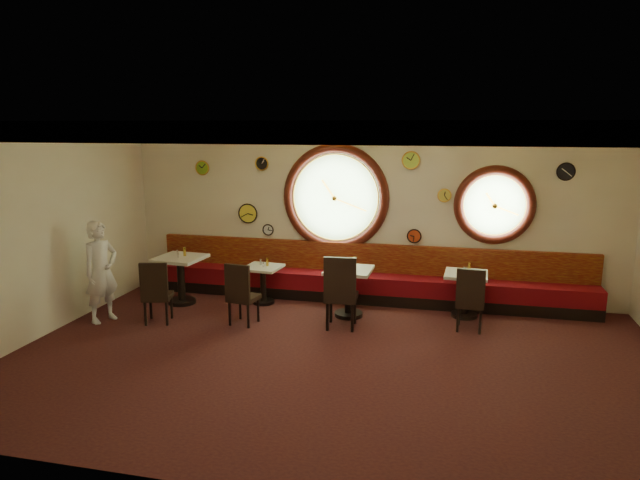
{
  "coord_description": "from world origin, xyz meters",
  "views": [
    {
      "loc": [
        1.49,
        -7.19,
        3.18
      ],
      "look_at": [
        -0.38,
        0.8,
        1.5
      ],
      "focal_mm": 32.0,
      "sensor_mm": 36.0,
      "label": 1
    }
  ],
  "objects_px": {
    "condiment_c_bottle": "(354,263)",
    "table_d": "(465,289)",
    "condiment_d_bottle": "(469,268)",
    "condiment_c_salt": "(346,264)",
    "table_b": "(263,280)",
    "chair_c": "(341,288)",
    "condiment_b_bottle": "(267,262)",
    "chair_b": "(241,290)",
    "condiment_c_pepper": "(350,267)",
    "condiment_a_salt": "(177,253)",
    "chair_d": "(470,295)",
    "chair_a": "(156,289)",
    "condiment_a_bottle": "(185,252)",
    "condiment_b_salt": "(261,262)",
    "condiment_d_salt": "(464,269)",
    "table_c": "(349,286)",
    "condiment_b_pepper": "(263,265)",
    "table_a": "(181,274)",
    "condiment_d_pepper": "(466,270)",
    "waiter": "(101,272)",
    "condiment_a_pepper": "(178,255)"
  },
  "relations": [
    {
      "from": "condiment_c_bottle",
      "to": "table_d",
      "type": "bearing_deg",
      "value": 10.73
    },
    {
      "from": "condiment_d_bottle",
      "to": "condiment_c_salt",
      "type": "bearing_deg",
      "value": -169.47
    },
    {
      "from": "table_b",
      "to": "condiment_d_bottle",
      "type": "height_order",
      "value": "condiment_d_bottle"
    },
    {
      "from": "chair_c",
      "to": "condiment_b_bottle",
      "type": "height_order",
      "value": "chair_c"
    },
    {
      "from": "chair_b",
      "to": "condiment_c_pepper",
      "type": "xyz_separation_m",
      "value": [
        1.62,
        0.77,
        0.29
      ]
    },
    {
      "from": "table_b",
      "to": "condiment_a_salt",
      "type": "height_order",
      "value": "condiment_a_salt"
    },
    {
      "from": "table_d",
      "to": "chair_c",
      "type": "xyz_separation_m",
      "value": [
        -1.91,
        -1.07,
        0.2
      ]
    },
    {
      "from": "chair_d",
      "to": "condiment_d_bottle",
      "type": "height_order",
      "value": "chair_d"
    },
    {
      "from": "chair_c",
      "to": "condiment_d_bottle",
      "type": "bearing_deg",
      "value": 25.69
    },
    {
      "from": "chair_a",
      "to": "condiment_a_bottle",
      "type": "xyz_separation_m",
      "value": [
        -0.06,
        1.17,
        0.35
      ]
    },
    {
      "from": "condiment_b_salt",
      "to": "condiment_d_salt",
      "type": "bearing_deg",
      "value": 0.71
    },
    {
      "from": "chair_d",
      "to": "condiment_b_bottle",
      "type": "xyz_separation_m",
      "value": [
        -3.51,
        0.69,
        0.17
      ]
    },
    {
      "from": "table_c",
      "to": "condiment_b_salt",
      "type": "xyz_separation_m",
      "value": [
        -1.69,
        0.44,
        0.22
      ]
    },
    {
      "from": "table_d",
      "to": "condiment_a_bottle",
      "type": "distance_m",
      "value": 4.93
    },
    {
      "from": "chair_d",
      "to": "condiment_a_bottle",
      "type": "bearing_deg",
      "value": 179.5
    },
    {
      "from": "condiment_b_pepper",
      "to": "condiment_b_bottle",
      "type": "xyz_separation_m",
      "value": [
        0.04,
        0.11,
        0.03
      ]
    },
    {
      "from": "table_a",
      "to": "table_c",
      "type": "xyz_separation_m",
      "value": [
        3.06,
        -0.01,
        -0.02
      ]
    },
    {
      "from": "condiment_d_bottle",
      "to": "table_d",
      "type": "bearing_deg",
      "value": -128.9
    },
    {
      "from": "condiment_d_salt",
      "to": "condiment_b_pepper",
      "type": "relative_size",
      "value": 1.01
    },
    {
      "from": "condiment_d_pepper",
      "to": "waiter",
      "type": "bearing_deg",
      "value": -165.09
    },
    {
      "from": "condiment_c_bottle",
      "to": "chair_b",
      "type": "bearing_deg",
      "value": -151.65
    },
    {
      "from": "chair_a",
      "to": "condiment_a_salt",
      "type": "bearing_deg",
      "value": 84.91
    },
    {
      "from": "condiment_d_bottle",
      "to": "condiment_b_salt",
      "type": "bearing_deg",
      "value": -179.56
    },
    {
      "from": "chair_b",
      "to": "condiment_b_pepper",
      "type": "relative_size",
      "value": 7.24
    },
    {
      "from": "chair_b",
      "to": "condiment_d_pepper",
      "type": "xyz_separation_m",
      "value": [
        3.48,
        1.23,
        0.22
      ]
    },
    {
      "from": "table_c",
      "to": "chair_a",
      "type": "xyz_separation_m",
      "value": [
        -2.94,
        -1.08,
        0.07
      ]
    },
    {
      "from": "condiment_b_salt",
      "to": "condiment_a_bottle",
      "type": "xyz_separation_m",
      "value": [
        -1.31,
        -0.35,
        0.2
      ]
    },
    {
      "from": "condiment_a_pepper",
      "to": "condiment_d_bottle",
      "type": "distance_m",
      "value": 5.02
    },
    {
      "from": "table_c",
      "to": "condiment_d_pepper",
      "type": "xyz_separation_m",
      "value": [
        1.89,
        0.4,
        0.29
      ]
    },
    {
      "from": "condiment_b_pepper",
      "to": "waiter",
      "type": "xyz_separation_m",
      "value": [
        -2.28,
        -1.42,
        0.1
      ]
    },
    {
      "from": "condiment_c_bottle",
      "to": "condiment_d_bottle",
      "type": "relative_size",
      "value": 1.1
    },
    {
      "from": "chair_d",
      "to": "condiment_b_bottle",
      "type": "height_order",
      "value": "chair_d"
    },
    {
      "from": "chair_b",
      "to": "condiment_c_pepper",
      "type": "distance_m",
      "value": 1.81
    },
    {
      "from": "condiment_c_bottle",
      "to": "condiment_c_pepper",
      "type": "bearing_deg",
      "value": -111.2
    },
    {
      "from": "table_d",
      "to": "condiment_c_salt",
      "type": "relative_size",
      "value": 7.63
    },
    {
      "from": "condiment_c_salt",
      "to": "condiment_b_pepper",
      "type": "bearing_deg",
      "value": 172.76
    },
    {
      "from": "table_c",
      "to": "condiment_c_bottle",
      "type": "distance_m",
      "value": 0.41
    },
    {
      "from": "condiment_b_pepper",
      "to": "condiment_d_pepper",
      "type": "relative_size",
      "value": 0.87
    },
    {
      "from": "condiment_b_pepper",
      "to": "waiter",
      "type": "height_order",
      "value": "waiter"
    },
    {
      "from": "condiment_c_salt",
      "to": "waiter",
      "type": "height_order",
      "value": "waiter"
    },
    {
      "from": "chair_a",
      "to": "condiment_c_salt",
      "type": "distance_m",
      "value": 3.11
    },
    {
      "from": "condiment_b_pepper",
      "to": "condiment_d_pepper",
      "type": "height_order",
      "value": "condiment_d_pepper"
    },
    {
      "from": "chair_c",
      "to": "waiter",
      "type": "height_order",
      "value": "waiter"
    },
    {
      "from": "condiment_d_salt",
      "to": "condiment_d_bottle",
      "type": "height_order",
      "value": "condiment_d_bottle"
    },
    {
      "from": "condiment_d_pepper",
      "to": "condiment_a_salt",
      "type": "bearing_deg",
      "value": -176.69
    },
    {
      "from": "chair_b",
      "to": "condiment_b_salt",
      "type": "relative_size",
      "value": 5.76
    },
    {
      "from": "condiment_c_salt",
      "to": "condiment_d_salt",
      "type": "distance_m",
      "value": 1.98
    },
    {
      "from": "chair_a",
      "to": "condiment_c_pepper",
      "type": "xyz_separation_m",
      "value": [
        2.96,
        1.02,
        0.28
      ]
    },
    {
      "from": "waiter",
      "to": "chair_c",
      "type": "bearing_deg",
      "value": -61.6
    },
    {
      "from": "chair_a",
      "to": "table_c",
      "type": "bearing_deg",
      "value": 5.07
    }
  ]
}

